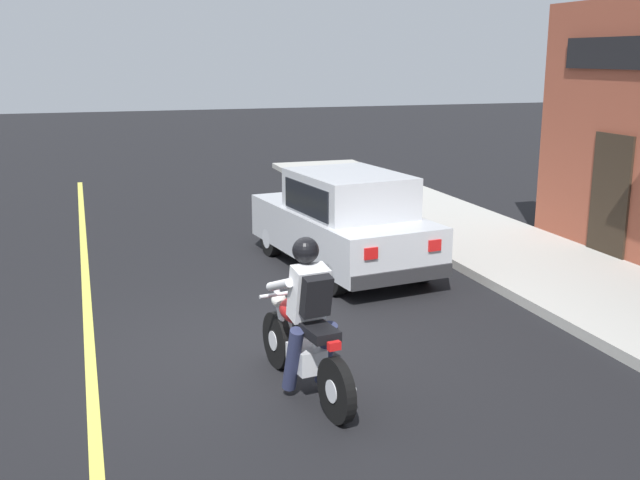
% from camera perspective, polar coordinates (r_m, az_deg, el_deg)
% --- Properties ---
extents(ground_plane, '(80.00, 80.00, 0.00)m').
position_cam_1_polar(ground_plane, '(8.83, -5.22, -8.18)').
color(ground_plane, black).
extents(sidewalk_curb, '(2.60, 22.00, 0.14)m').
position_cam_1_polar(sidewalk_curb, '(13.36, 13.64, -0.56)').
color(sidewalk_curb, '#ADAAA3').
rests_on(sidewalk_curb, ground).
extents(lane_stripe, '(0.12, 19.80, 0.01)m').
position_cam_1_polar(lane_stripe, '(11.49, -17.40, -3.50)').
color(lane_stripe, '#D1C64C').
rests_on(lane_stripe, ground).
extents(motorcycle_with_rider, '(0.65, 2.01, 1.62)m').
position_cam_1_polar(motorcycle_with_rider, '(7.44, -1.12, -6.82)').
color(motorcycle_with_rider, black).
rests_on(motorcycle_with_rider, ground).
extents(car_hatchback, '(2.12, 3.96, 1.57)m').
position_cam_1_polar(car_hatchback, '(11.77, 1.79, 1.38)').
color(car_hatchback, black).
rests_on(car_hatchback, ground).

